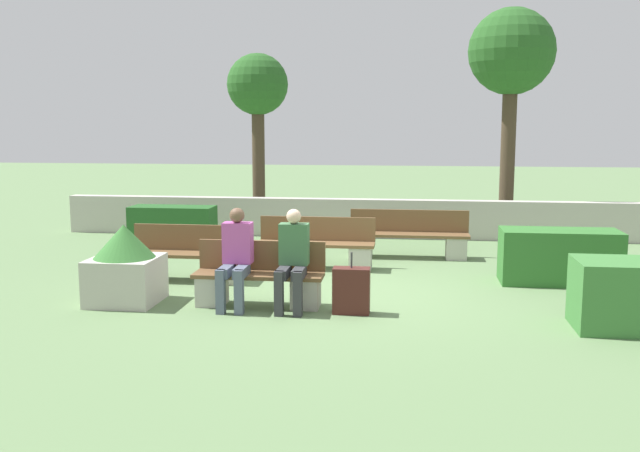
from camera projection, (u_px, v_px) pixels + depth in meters
name	position (u px, v px, depth m)	size (l,w,h in m)	color
ground_plane	(335.00, 294.00, 10.10)	(60.00, 60.00, 0.00)	#607F51
perimeter_wall	(361.00, 218.00, 15.04)	(12.82, 0.30, 0.81)	#B7B2A8
bench_front	(259.00, 282.00, 9.45)	(1.73, 0.48, 0.84)	brown
bench_left_side	(316.00, 249.00, 11.84)	(1.95, 0.48, 0.84)	brown
bench_right_side	(187.00, 260.00, 10.93)	(1.80, 0.48, 0.84)	brown
bench_back	(409.00, 239.00, 12.80)	(2.14, 0.49, 0.84)	brown
person_seated_man	(236.00, 254.00, 9.29)	(0.38, 0.63, 1.31)	#515B70
person_seated_woman	(293.00, 255.00, 9.20)	(0.38, 0.63, 1.30)	#333338
hedge_block_near_left	(173.00, 227.00, 13.68)	(1.61, 0.62, 0.82)	#235623
hedge_block_near_right	(559.00, 257.00, 10.73)	(1.74, 0.74, 0.82)	#33702D
planter_corner_left	(125.00, 265.00, 9.56)	(0.89, 0.89, 1.07)	#B7B2A8
suitcase	(351.00, 291.00, 9.05)	(0.47, 0.24, 0.79)	#471E19
tree_leftmost	(258.00, 91.00, 16.08)	(1.38, 1.38, 3.95)	#473828
tree_center_left	(511.00, 57.00, 15.30)	(1.86, 1.86, 4.85)	#473828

